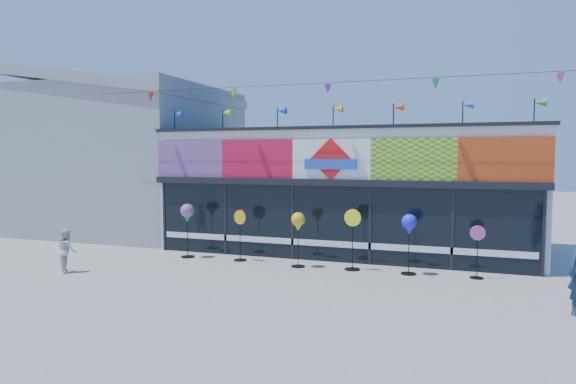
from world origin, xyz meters
The scene contains 10 objects.
ground centered at (0.00, 0.00, 0.00)m, with size 80.00×80.00×0.00m, color slate.
kite_shop centered at (0.00, 5.94, 2.05)m, with size 16.00×5.70×5.31m.
neighbour_building centered at (-10.00, 7.00, 3.20)m, with size 8.18×7.20×6.87m.
spinner_0 centered at (-4.41, 2.55, 1.35)m, with size 0.43×0.43×1.69m.
spinner_1 centered at (-2.64, 2.63, 0.82)m, with size 0.43×0.40×1.55m.
spinner_2 centered at (-0.69, 2.38, 1.26)m, with size 0.40×0.40×1.58m.
spinner_3 centered at (0.87, 2.51, 0.90)m, with size 0.48×0.44×1.71m.
spinner_4 centered at (2.42, 2.49, 1.31)m, with size 0.41×0.41×1.64m.
spinner_5 centered at (4.16, 2.61, 0.74)m, with size 0.39×0.35×1.39m.
child centered at (-6.50, -0.34, 0.60)m, with size 0.58×0.33×1.19m, color silver.
Camera 1 is at (3.92, -11.48, 3.19)m, focal length 32.00 mm.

